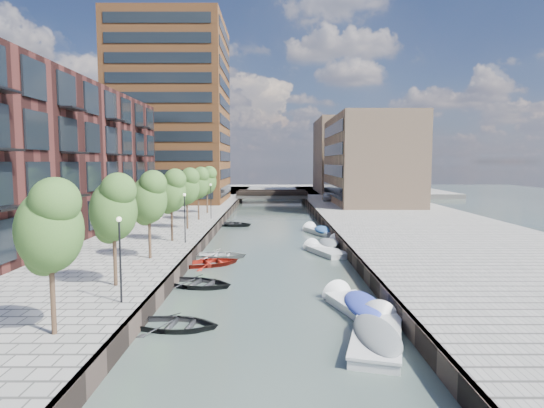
{
  "coord_description": "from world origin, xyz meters",
  "views": [
    {
      "loc": [
        0.01,
        -13.18,
        7.7
      ],
      "look_at": [
        0.0,
        31.82,
        3.5
      ],
      "focal_mm": 30.0,
      "sensor_mm": 36.0,
      "label": 1
    }
  ],
  "objects_px": {
    "tree_5": "(198,183)",
    "sloop_1": "(176,328)",
    "motorboat_1": "(377,336)",
    "sloop_3": "(219,258)",
    "bridge": "(272,195)",
    "sloop_0": "(198,287)",
    "tree_6": "(207,180)",
    "tree_1": "(113,207)",
    "motorboat_3": "(320,231)",
    "tree_3": "(171,190)",
    "motorboat_4": "(330,245)",
    "motorboat_0": "(357,306)",
    "sloop_2": "(211,265)",
    "tree_0": "(49,225)",
    "tree_4": "(187,186)",
    "motorboat_2": "(322,252)",
    "tree_2": "(149,197)",
    "car": "(328,196)",
    "sloop_4": "(233,226)"
  },
  "relations": [
    {
      "from": "sloop_1",
      "to": "motorboat_3",
      "type": "xyz_separation_m",
      "value": [
        9.65,
        28.05,
        0.22
      ]
    },
    {
      "from": "tree_3",
      "to": "motorboat_2",
      "type": "distance_m",
      "value": 13.81
    },
    {
      "from": "tree_2",
      "to": "sloop_4",
      "type": "height_order",
      "value": "tree_2"
    },
    {
      "from": "motorboat_0",
      "to": "motorboat_3",
      "type": "distance_m",
      "value": 25.51
    },
    {
      "from": "tree_4",
      "to": "sloop_0",
      "type": "relative_size",
      "value": 1.35
    },
    {
      "from": "tree_5",
      "to": "sloop_3",
      "type": "relative_size",
      "value": 1.33
    },
    {
      "from": "tree_5",
      "to": "tree_3",
      "type": "bearing_deg",
      "value": -90.0
    },
    {
      "from": "tree_0",
      "to": "tree_6",
      "type": "distance_m",
      "value": 42.0
    },
    {
      "from": "bridge",
      "to": "sloop_4",
      "type": "bearing_deg",
      "value": -98.62
    },
    {
      "from": "motorboat_1",
      "to": "sloop_3",
      "type": "bearing_deg",
      "value": 117.54
    },
    {
      "from": "tree_6",
      "to": "tree_1",
      "type": "bearing_deg",
      "value": -90.0
    },
    {
      "from": "tree_2",
      "to": "sloop_3",
      "type": "xyz_separation_m",
      "value": [
        4.22,
        4.67,
        -5.31
      ]
    },
    {
      "from": "bridge",
      "to": "tree_2",
      "type": "bearing_deg",
      "value": -98.95
    },
    {
      "from": "sloop_0",
      "to": "motorboat_0",
      "type": "bearing_deg",
      "value": -99.49
    },
    {
      "from": "tree_2",
      "to": "motorboat_3",
      "type": "xyz_separation_m",
      "value": [
        13.69,
        17.28,
        -5.09
      ]
    },
    {
      "from": "bridge",
      "to": "tree_3",
      "type": "relative_size",
      "value": 2.18
    },
    {
      "from": "sloop_0",
      "to": "tree_3",
      "type": "bearing_deg",
      "value": 37.23
    },
    {
      "from": "tree_4",
      "to": "sloop_4",
      "type": "relative_size",
      "value": 1.26
    },
    {
      "from": "sloop_1",
      "to": "tree_6",
      "type": "bearing_deg",
      "value": 13.56
    },
    {
      "from": "tree_4",
      "to": "tree_6",
      "type": "xyz_separation_m",
      "value": [
        0.0,
        14.0,
        0.0
      ]
    },
    {
      "from": "tree_3",
      "to": "motorboat_3",
      "type": "height_order",
      "value": "tree_3"
    },
    {
      "from": "tree_6",
      "to": "motorboat_4",
      "type": "relative_size",
      "value": 1.12
    },
    {
      "from": "sloop_0",
      "to": "sloop_2",
      "type": "relative_size",
      "value": 1.02
    },
    {
      "from": "motorboat_3",
      "to": "car",
      "type": "bearing_deg",
      "value": 81.53
    },
    {
      "from": "bridge",
      "to": "car",
      "type": "bearing_deg",
      "value": -36.06
    },
    {
      "from": "sloop_1",
      "to": "sloop_2",
      "type": "xyz_separation_m",
      "value": [
        -0.07,
        12.86,
        0.0
      ]
    },
    {
      "from": "tree_3",
      "to": "motorboat_1",
      "type": "bearing_deg",
      "value": -55.87
    },
    {
      "from": "motorboat_1",
      "to": "sloop_4",
      "type": "bearing_deg",
      "value": 104.82
    },
    {
      "from": "motorboat_2",
      "to": "sloop_1",
      "type": "bearing_deg",
      "value": -116.44
    },
    {
      "from": "sloop_1",
      "to": "sloop_2",
      "type": "distance_m",
      "value": 12.86
    },
    {
      "from": "motorboat_2",
      "to": "car",
      "type": "xyz_separation_m",
      "value": [
        5.33,
        40.18,
        1.64
      ]
    },
    {
      "from": "bridge",
      "to": "tree_4",
      "type": "bearing_deg",
      "value": -102.0
    },
    {
      "from": "sloop_0",
      "to": "motorboat_3",
      "type": "height_order",
      "value": "motorboat_3"
    },
    {
      "from": "sloop_1",
      "to": "tree_1",
      "type": "bearing_deg",
      "value": 54.66
    },
    {
      "from": "tree_6",
      "to": "car",
      "type": "bearing_deg",
      "value": 46.35
    },
    {
      "from": "tree_1",
      "to": "motorboat_3",
      "type": "relative_size",
      "value": 1.04
    },
    {
      "from": "tree_4",
      "to": "sloop_1",
      "type": "relative_size",
      "value": 1.46
    },
    {
      "from": "sloop_2",
      "to": "motorboat_1",
      "type": "bearing_deg",
      "value": -171.16
    },
    {
      "from": "tree_5",
      "to": "sloop_0",
      "type": "xyz_separation_m",
      "value": [
        3.92,
        -24.7,
        -5.31
      ]
    },
    {
      "from": "tree_1",
      "to": "car",
      "type": "bearing_deg",
      "value": 71.45
    },
    {
      "from": "bridge",
      "to": "sloop_0",
      "type": "height_order",
      "value": "bridge"
    },
    {
      "from": "tree_1",
      "to": "sloop_3",
      "type": "distance_m",
      "value": 13.49
    },
    {
      "from": "tree_5",
      "to": "motorboat_4",
      "type": "xyz_separation_m",
      "value": [
        13.75,
        -11.52,
        -5.1
      ]
    },
    {
      "from": "tree_1",
      "to": "tree_5",
      "type": "xyz_separation_m",
      "value": [
        0.0,
        28.0,
        0.0
      ]
    },
    {
      "from": "tree_5",
      "to": "sloop_4",
      "type": "distance_m",
      "value": 6.75
    },
    {
      "from": "sloop_3",
      "to": "motorboat_3",
      "type": "bearing_deg",
      "value": -35.69
    },
    {
      "from": "sloop_0",
      "to": "motorboat_0",
      "type": "xyz_separation_m",
      "value": [
        9.03,
        -4.52,
        0.22
      ]
    },
    {
      "from": "motorboat_1",
      "to": "tree_2",
      "type": "bearing_deg",
      "value": 136.82
    },
    {
      "from": "tree_5",
      "to": "sloop_1",
      "type": "xyz_separation_m",
      "value": [
        4.05,
        -31.77,
        -5.31
      ]
    },
    {
      "from": "tree_3",
      "to": "car",
      "type": "height_order",
      "value": "tree_3"
    }
  ]
}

